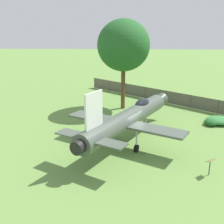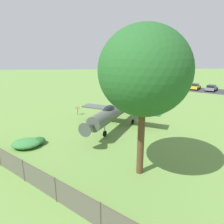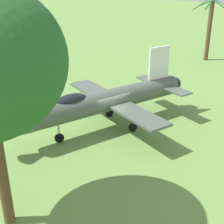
# 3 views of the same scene
# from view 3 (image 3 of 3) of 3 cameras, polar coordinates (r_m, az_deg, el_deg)

# --- Properties ---
(ground_plane) EXTENTS (200.00, 200.00, 0.00)m
(ground_plane) POSITION_cam_3_polar(r_m,az_deg,el_deg) (22.16, -0.99, -2.85)
(ground_plane) COLOR #668E42
(display_jet) EXTENTS (12.90, 9.39, 5.12)m
(display_jet) POSITION_cam_3_polar(r_m,az_deg,el_deg) (21.12, -1.83, 1.93)
(display_jet) COLOR #4C564C
(display_jet) RESTS_ON ground_plane
(palm_tree) EXTENTS (3.57, 4.12, 7.24)m
(palm_tree) POSITION_cam_3_polar(r_m,az_deg,el_deg) (40.25, 17.07, 14.03)
(palm_tree) COLOR brown
(palm_tree) RESTS_ON ground_plane
(info_plaque) EXTENTS (0.68, 0.72, 1.14)m
(info_plaque) POSITION_cam_3_polar(r_m,az_deg,el_deg) (28.10, -5.67, 4.93)
(info_plaque) COLOR #333333
(info_plaque) RESTS_ON ground_plane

